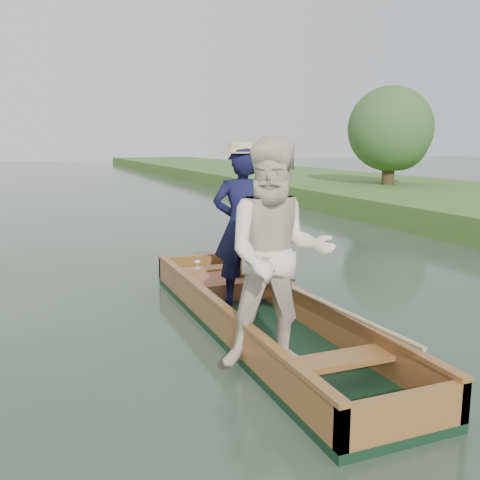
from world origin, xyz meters
name	(u,v)px	position (x,y,z in m)	size (l,w,h in m)	color
ground	(260,332)	(0.00, 0.00, 0.00)	(120.00, 120.00, 0.00)	#283D30
trees_far	(131,128)	(0.23, 8.60, 2.46)	(21.86, 7.27, 4.15)	#47331E
punt	(260,267)	(-0.12, -0.26, 0.82)	(1.47, 5.00, 2.14)	black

